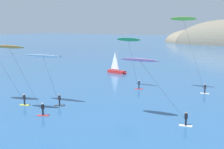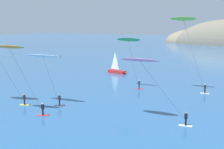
% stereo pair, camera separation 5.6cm
% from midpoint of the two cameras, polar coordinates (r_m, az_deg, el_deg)
% --- Properties ---
extents(sailboat_near, '(5.97, 2.08, 5.70)m').
position_cam_midpoint_polar(sailboat_near, '(68.39, 1.22, 0.79)').
color(sailboat_near, '#B22323').
rests_on(sailboat_near, ground).
extents(kitesurfer_green, '(5.32, 1.56, 9.40)m').
position_cam_midpoint_polar(kitesurfer_green, '(51.24, 3.61, 6.17)').
color(kitesurfer_green, red).
rests_on(kitesurfer_green, ground).
extents(kitesurfer_orange, '(7.46, 2.93, 9.11)m').
position_cam_midpoint_polar(kitesurfer_orange, '(38.39, -19.56, 4.12)').
color(kitesurfer_orange, red).
rests_on(kitesurfer_orange, ground).
extents(kitesurfer_pink, '(9.11, 2.08, 7.75)m').
position_cam_midpoint_polar(kitesurfer_pink, '(33.83, 6.32, 2.01)').
color(kitesurfer_pink, silver).
rests_on(kitesurfer_pink, ground).
extents(kitesurfer_lime, '(7.25, 1.85, 13.01)m').
position_cam_midpoint_polar(kitesurfer_lime, '(50.04, 14.69, 9.68)').
color(kitesurfer_lime, silver).
rests_on(kitesurfer_lime, ground).
extents(kitesurfer_white, '(6.54, 2.32, 7.50)m').
position_cam_midpoint_polar(kitesurfer_white, '(41.74, -13.59, 3.03)').
color(kitesurfer_white, '#2D2D33').
rests_on(kitesurfer_white, ground).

